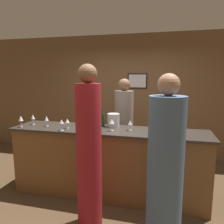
{
  "coord_description": "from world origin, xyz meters",
  "views": [
    {
      "loc": [
        0.84,
        -3.11,
        1.85
      ],
      "look_at": [
        0.04,
        0.1,
        1.31
      ],
      "focal_mm": 35.0,
      "sensor_mm": 36.0,
      "label": 1
    }
  ],
  "objects_px": {
    "wine_bottle_0": "(181,128)",
    "bartender": "(124,131)",
    "ice_bucket": "(113,120)",
    "guest_1": "(89,152)",
    "wine_bottle_1": "(102,120)",
    "guest_0": "(165,169)"
  },
  "relations": [
    {
      "from": "wine_bottle_0",
      "to": "ice_bucket",
      "type": "bearing_deg",
      "value": 160.16
    },
    {
      "from": "wine_bottle_0",
      "to": "wine_bottle_1",
      "type": "relative_size",
      "value": 1.09
    },
    {
      "from": "wine_bottle_0",
      "to": "wine_bottle_1",
      "type": "bearing_deg",
      "value": 164.48
    },
    {
      "from": "guest_1",
      "to": "ice_bucket",
      "type": "xyz_separation_m",
      "value": [
        0.08,
        0.93,
        0.22
      ]
    },
    {
      "from": "bartender",
      "to": "ice_bucket",
      "type": "bearing_deg",
      "value": 84.04
    },
    {
      "from": "guest_0",
      "to": "wine_bottle_0",
      "type": "height_order",
      "value": "guest_0"
    },
    {
      "from": "guest_0",
      "to": "guest_1",
      "type": "xyz_separation_m",
      "value": [
        -0.9,
        0.08,
        0.08
      ]
    },
    {
      "from": "wine_bottle_1",
      "to": "guest_1",
      "type": "bearing_deg",
      "value": -83.8
    },
    {
      "from": "guest_0",
      "to": "wine_bottle_1",
      "type": "bearing_deg",
      "value": 135.58
    },
    {
      "from": "wine_bottle_1",
      "to": "bartender",
      "type": "bearing_deg",
      "value": 69.01
    },
    {
      "from": "bartender",
      "to": "guest_1",
      "type": "height_order",
      "value": "guest_1"
    },
    {
      "from": "wine_bottle_0",
      "to": "bartender",
      "type": "bearing_deg",
      "value": 135.27
    },
    {
      "from": "bartender",
      "to": "guest_1",
      "type": "relative_size",
      "value": 0.91
    },
    {
      "from": "bartender",
      "to": "wine_bottle_0",
      "type": "distance_m",
      "value": 1.37
    },
    {
      "from": "guest_1",
      "to": "wine_bottle_0",
      "type": "height_order",
      "value": "guest_1"
    },
    {
      "from": "bartender",
      "to": "wine_bottle_0",
      "type": "relative_size",
      "value": 5.83
    },
    {
      "from": "guest_0",
      "to": "wine_bottle_0",
      "type": "xyz_separation_m",
      "value": [
        0.18,
        0.65,
        0.31
      ]
    },
    {
      "from": "guest_0",
      "to": "wine_bottle_1",
      "type": "height_order",
      "value": "guest_0"
    },
    {
      "from": "guest_0",
      "to": "guest_1",
      "type": "distance_m",
      "value": 0.91
    },
    {
      "from": "guest_0",
      "to": "ice_bucket",
      "type": "height_order",
      "value": "guest_0"
    },
    {
      "from": "bartender",
      "to": "wine_bottle_1",
      "type": "height_order",
      "value": "bartender"
    },
    {
      "from": "guest_1",
      "to": "ice_bucket",
      "type": "distance_m",
      "value": 0.96
    }
  ]
}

